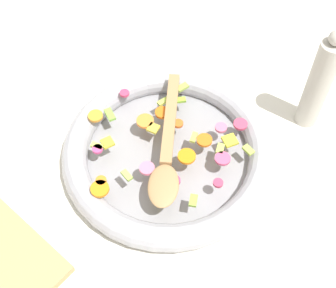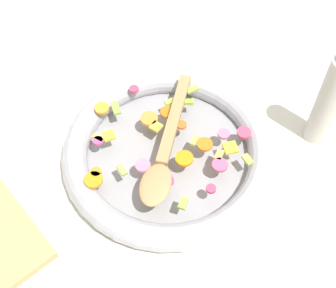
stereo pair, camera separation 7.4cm
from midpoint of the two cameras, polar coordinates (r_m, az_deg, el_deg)
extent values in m
plane|color=silver|center=(0.94, -2.24, -1.88)|extent=(4.00, 4.00, 0.00)
cylinder|color=gray|center=(0.93, -2.25, -1.68)|extent=(0.37, 0.37, 0.01)
torus|color=#9E9EA5|center=(0.92, -2.29, -1.03)|extent=(0.42, 0.42, 0.05)
cylinder|color=orange|center=(0.92, -1.03, 2.38)|extent=(0.02, 0.02, 0.01)
cylinder|color=orange|center=(0.94, -2.94, 3.72)|extent=(0.04, 0.04, 0.01)
cylinder|color=orange|center=(0.86, -10.59, -4.58)|extent=(0.03, 0.03, 0.01)
cylinder|color=orange|center=(0.90, 2.14, 0.33)|extent=(0.04, 0.04, 0.01)
cylinder|color=orange|center=(0.86, -10.77, -5.54)|extent=(0.04, 0.04, 0.01)
cylinder|color=orange|center=(0.95, -11.04, 3.26)|extent=(0.04, 0.04, 0.01)
cylinder|color=orange|center=(0.93, -5.08, 2.67)|extent=(0.05, 0.05, 0.01)
cylinder|color=orange|center=(0.88, -0.05, -1.61)|extent=(0.05, 0.05, 0.01)
cube|color=#A0C352|center=(0.86, -7.50, -3.95)|extent=(0.03, 0.02, 0.01)
cube|color=#ABC753|center=(0.89, 4.04, -0.73)|extent=(0.02, 0.03, 0.01)
cube|color=#B8D356|center=(0.91, -10.94, -0.40)|extent=(0.03, 0.02, 0.01)
cube|color=#B7D74E|center=(0.96, -2.78, 5.07)|extent=(0.02, 0.03, 0.01)
cube|color=#97B348|center=(0.98, -0.39, 6.81)|extent=(0.02, 0.03, 0.01)
cube|color=#8AAF41|center=(0.83, 0.56, -7.06)|extent=(0.02, 0.03, 0.01)
cube|color=#AECC4D|center=(0.89, 7.46, -0.86)|extent=(0.02, 0.02, 0.01)
cube|color=#89C035|center=(0.96, -0.86, 5.25)|extent=(0.03, 0.03, 0.01)
cube|color=#82BE44|center=(0.95, -9.32, 3.45)|extent=(0.03, 0.03, 0.01)
cube|color=#B7C54E|center=(0.90, 0.84, 0.68)|extent=(0.02, 0.03, 0.01)
cylinder|color=#D73B61|center=(0.98, -7.49, 6.05)|extent=(0.03, 0.03, 0.01)
cylinder|color=#E24682|center=(0.90, -10.91, -0.75)|extent=(0.03, 0.03, 0.01)
cylinder|color=#E1698A|center=(0.92, 4.21, 1.86)|extent=(0.03, 0.03, 0.01)
cylinder|color=#DD517A|center=(0.88, 4.30, -1.93)|extent=(0.04, 0.04, 0.01)
cylinder|color=#CA405F|center=(0.93, 6.59, 2.28)|extent=(0.04, 0.04, 0.01)
cylinder|color=#CA3C5D|center=(0.85, 3.66, -4.91)|extent=(0.02, 0.02, 0.01)
cylinder|color=pink|center=(0.87, -5.02, -3.12)|extent=(0.04, 0.04, 0.01)
cylinder|color=#D03872|center=(0.85, -1.74, -4.65)|extent=(0.03, 0.03, 0.01)
cube|color=gold|center=(0.83, -3.34, -7.05)|extent=(0.03, 0.03, 0.01)
cube|color=yellow|center=(0.92, -4.10, 1.80)|extent=(0.03, 0.03, 0.01)
cube|color=yellow|center=(0.90, 5.25, 0.29)|extent=(0.03, 0.03, 0.01)
cube|color=yellow|center=(0.91, -9.70, 0.04)|extent=(0.03, 0.03, 0.01)
cube|color=yellow|center=(0.85, -3.13, -5.07)|extent=(0.03, 0.03, 0.01)
cube|color=#A87F51|center=(0.92, -2.01, 3.12)|extent=(0.15, 0.19, 0.01)
ellipsoid|color=#A87F51|center=(0.83, -3.10, -5.24)|extent=(0.10, 0.11, 0.01)
cylinder|color=#B2ADA3|center=(0.95, 15.75, 6.80)|extent=(0.05, 0.05, 0.21)
camera|label=1|loc=(0.04, -92.35, -3.36)|focal=50.00mm
camera|label=2|loc=(0.04, 87.65, 3.36)|focal=50.00mm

